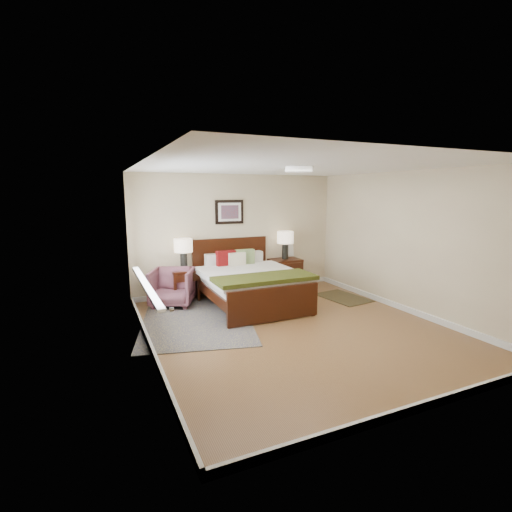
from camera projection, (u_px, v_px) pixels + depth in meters
name	position (u px, v px, depth m)	size (l,w,h in m)	color
floor	(296.00, 328.00, 5.88)	(5.00, 5.00, 0.00)	brown
back_wall	(238.00, 234.00, 7.92)	(4.50, 0.04, 2.50)	beige
front_wall	(435.00, 288.00, 3.42)	(4.50, 0.04, 2.50)	beige
left_wall	(146.00, 261.00, 4.76)	(0.04, 5.00, 2.50)	beige
right_wall	(407.00, 242.00, 6.57)	(0.04, 5.00, 2.50)	beige
ceiling	(299.00, 166.00, 5.46)	(4.50, 5.00, 0.02)	white
window	(142.00, 244.00, 5.39)	(0.11, 2.72, 1.32)	silver
door	(177.00, 314.00, 3.23)	(0.06, 1.00, 2.18)	silver
ceil_fixture	(299.00, 169.00, 5.46)	(0.44, 0.44, 0.08)	white
bed	(249.00, 278.00, 7.01)	(1.77, 2.14, 1.15)	#371808
wall_art	(230.00, 212.00, 7.73)	(0.62, 0.05, 0.50)	black
nightstand_left	(185.00, 276.00, 7.32)	(0.52, 0.47, 0.62)	#371808
nightstand_right	(285.00, 270.00, 8.25)	(0.67, 0.50, 0.66)	#371808
lamp_left	(183.00, 248.00, 7.25)	(0.36, 0.36, 0.61)	black
lamp_right	(285.00, 240.00, 8.15)	(0.36, 0.36, 0.61)	black
armchair	(172.00, 287.00, 7.00)	(0.76, 0.78, 0.71)	brown
rug_persian	(197.00, 320.00, 6.20)	(1.76, 2.48, 0.01)	#0C113C
rug_navy	(343.00, 297.00, 7.56)	(0.71, 1.06, 0.01)	black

